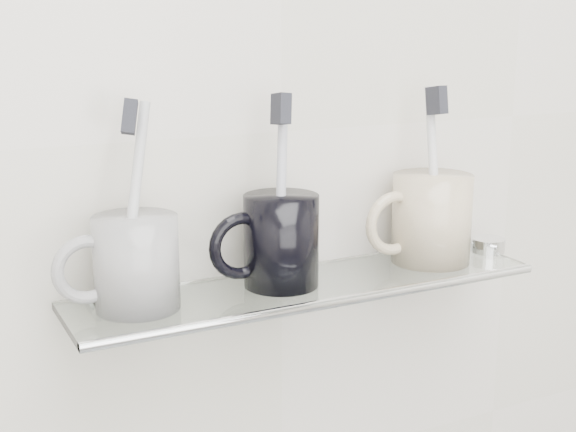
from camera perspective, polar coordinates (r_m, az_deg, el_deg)
wall_back at (r=0.86m, az=-0.47°, el=6.02°), size 2.50×0.00×2.50m
shelf_glass at (r=0.84m, az=1.44°, el=-5.00°), size 0.50×0.12×0.01m
shelf_rail at (r=0.79m, az=3.37°, el=-6.15°), size 0.50×0.01×0.01m
bracket_left at (r=0.81m, az=-13.44°, el=-6.79°), size 0.02×0.03×0.02m
bracket_right at (r=0.99m, az=10.92°, el=-2.97°), size 0.02×0.03×0.02m
mug_left at (r=0.76m, az=-10.73°, el=-3.29°), size 0.10×0.10×0.09m
mug_left_handle at (r=0.75m, az=-14.09°, el=-3.71°), size 0.07×0.01×0.07m
toothbrush_left at (r=0.75m, az=-10.92°, el=0.84°), size 0.05×0.05×0.19m
bristles_left at (r=0.74m, az=-11.20°, el=6.93°), size 0.02×0.03×0.04m
mug_center at (r=0.81m, az=-0.48°, el=-1.76°), size 0.10×0.10×0.09m
mug_center_handle at (r=0.80m, az=-3.34°, el=-2.14°), size 0.07×0.01×0.07m
toothbrush_center at (r=0.80m, az=-0.49°, el=1.94°), size 0.03×0.04×0.19m
bristles_center at (r=0.79m, az=-0.50°, el=7.63°), size 0.02×0.03×0.03m
mug_right at (r=0.91m, az=10.18°, el=-0.17°), size 0.11×0.11×0.10m
mug_right_handle at (r=0.88m, az=7.56°, el=-0.52°), size 0.07×0.01×0.07m
toothbrush_right at (r=0.90m, az=10.31°, el=3.00°), size 0.01×0.04×0.19m
bristles_right at (r=0.89m, az=10.53°, el=8.08°), size 0.01×0.03×0.03m
chrome_cap at (r=0.97m, az=14.04°, el=-2.01°), size 0.04×0.04×0.02m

